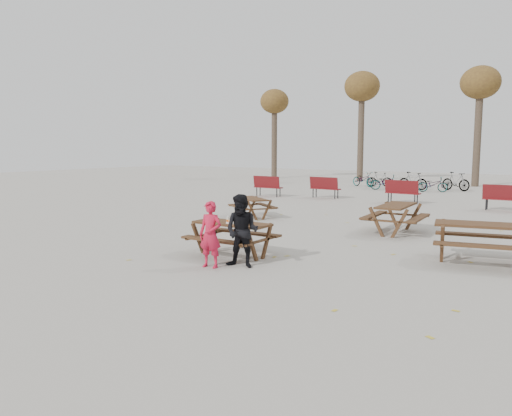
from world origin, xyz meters
The scene contains 14 objects.
ground centered at (0.00, 0.00, 0.00)m, with size 80.00×80.00×0.00m, color gray.
main_picnic_table centered at (0.00, 0.00, 0.59)m, with size 1.80×1.45×0.78m.
food_tray centered at (0.08, -0.16, 0.79)m, with size 0.18×0.11×0.04m, color white.
bread_roll centered at (0.08, -0.16, 0.83)m, with size 0.14×0.06×0.05m, color tan.
soda_bottle centered at (0.01, -0.17, 0.85)m, with size 0.07×0.07×0.17m.
child centered at (0.27, -1.12, 0.69)m, with size 0.50×0.33×1.38m, color red.
adult centered at (0.81, -0.76, 0.76)m, with size 0.74×0.57×1.52m, color black.
picnic_table_east centered at (4.95, 2.32, 0.43)m, with size 2.01×1.62×0.86m, color #382114, non-canonical shape.
picnic_table_north centered at (-3.05, 5.43, 0.34)m, with size 1.60×1.29×0.69m, color #382114, non-canonical shape.
picnic_table_far centered at (2.17, 5.05, 0.41)m, with size 1.92×1.55×0.83m, color #382114, non-canonical shape.
park_bench_row centered at (-1.55, 12.52, 0.52)m, with size 12.21×1.41×1.03m.
bicycle_row centered at (-2.11, 20.03, 0.47)m, with size 7.28×2.94×1.05m.
tree_row centered at (0.90, 25.15, 6.19)m, with size 32.17×3.52×8.26m.
fallen_leaves centered at (0.50, 2.50, 0.00)m, with size 11.00×11.00×0.01m, color gold, non-canonical shape.
Camera 1 is at (6.60, -9.07, 2.49)m, focal length 35.00 mm.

